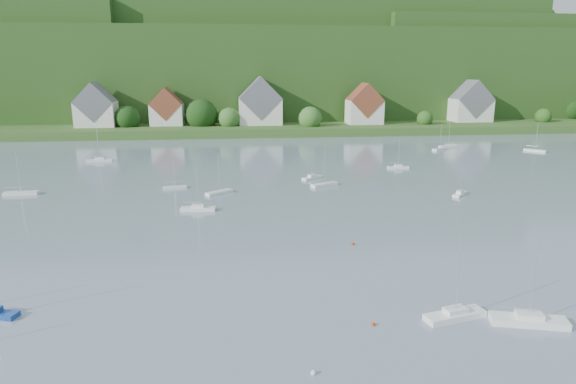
{
  "coord_description": "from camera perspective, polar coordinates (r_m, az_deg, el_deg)",
  "views": [
    {
      "loc": [
        -5.89,
        -1.72,
        23.04
      ],
      "look_at": [
        2.81,
        75.0,
        4.0
      ],
      "focal_mm": 30.81,
      "sensor_mm": 36.0,
      "label": 1
    }
  ],
  "objects": [
    {
      "name": "near_sailboat_4",
      "position": [
        52.54,
        26.02,
        -13.1
      ],
      "size": [
        7.09,
        3.64,
        9.22
      ],
      "rotation": [
        0.0,
        0.0,
        -0.27
      ],
      "color": "white",
      "rests_on": "ground"
    },
    {
      "name": "village_building_2",
      "position": [
        190.46,
        -3.23,
        9.98
      ],
      "size": [
        16.0,
        11.44,
        18.0
      ],
      "color": "beige",
      "rests_on": "far_shore_strip"
    },
    {
      "name": "far_shore_strip",
      "position": [
        202.95,
        -4.82,
        7.71
      ],
      "size": [
        600.0,
        60.0,
        3.0
      ],
      "primitive_type": "cube",
      "color": "#2E5720",
      "rests_on": "ground"
    },
    {
      "name": "village_building_1",
      "position": [
        192.77,
        -13.82,
        9.21
      ],
      "size": [
        12.0,
        9.36,
        14.0
      ],
      "color": "beige",
      "rests_on": "far_shore_strip"
    },
    {
      "name": "village_building_4",
      "position": [
        214.79,
        20.34,
        9.41
      ],
      "size": [
        15.0,
        10.4,
        16.5
      ],
      "color": "beige",
      "rests_on": "far_shore_strip"
    },
    {
      "name": "near_sailboat_3",
      "position": [
        51.04,
        18.7,
        -13.22
      ],
      "size": [
        6.37,
        3.12,
        8.29
      ],
      "rotation": [
        0.0,
        0.0,
        0.24
      ],
      "color": "white",
      "rests_on": "ground"
    },
    {
      "name": "village_building_0",
      "position": [
        195.48,
        -21.28,
        8.96
      ],
      "size": [
        14.0,
        10.4,
        16.0
      ],
      "color": "beige",
      "rests_on": "far_shore_strip"
    },
    {
      "name": "far_sailboat_cluster",
      "position": [
        121.96,
        0.3,
        3.14
      ],
      "size": [
        197.79,
        68.48,
        8.71
      ],
      "color": "white",
      "rests_on": "ground"
    },
    {
      "name": "mooring_buoy_2",
      "position": [
        48.21,
        9.83,
        -14.91
      ],
      "size": [
        0.39,
        0.39,
        0.39
      ],
      "primitive_type": "sphere",
      "color": "red",
      "rests_on": "ground"
    },
    {
      "name": "village_building_3",
      "position": [
        194.97,
        8.8,
        9.69
      ],
      "size": [
        13.0,
        10.4,
        15.5
      ],
      "color": "beige",
      "rests_on": "far_shore_strip"
    },
    {
      "name": "forested_ridge",
      "position": [
        270.36,
        -5.29,
        13.76
      ],
      "size": [
        620.0,
        181.22,
        69.89
      ],
      "color": "#193C13",
      "rests_on": "ground"
    },
    {
      "name": "mooring_buoy_3",
      "position": [
        68.05,
        7.47,
        -6.06
      ],
      "size": [
        0.45,
        0.45,
        0.45
      ],
      "primitive_type": "sphere",
      "color": "red",
      "rests_on": "ground"
    },
    {
      "name": "mooring_buoy_1",
      "position": [
        41.1,
        2.94,
        -20.26
      ],
      "size": [
        0.45,
        0.45,
        0.45
      ],
      "primitive_type": "sphere",
      "color": "white",
      "rests_on": "ground"
    }
  ]
}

